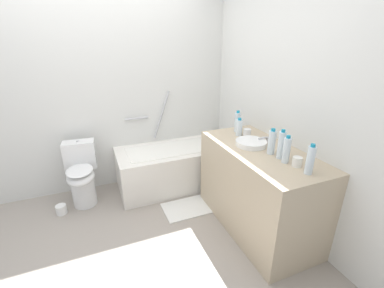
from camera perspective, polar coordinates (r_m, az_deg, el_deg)
name	(u,v)px	position (r m, az deg, el deg)	size (l,w,h in m)	color
ground_plane	(127,241)	(2.69, -14.19, -20.05)	(4.14, 4.14, 0.00)	#9E9389
wall_back_tiled	(101,94)	(3.28, -19.49, 10.44)	(3.54, 0.10, 2.37)	silver
wall_right_mirror	(280,103)	(2.75, 18.82, 8.49)	(0.10, 2.72, 2.37)	silver
bathtub	(176,165)	(3.35, -3.57, -4.64)	(1.46, 0.67, 1.18)	white
toilet	(82,175)	(3.19, -23.22, -6.24)	(0.35, 0.54, 0.72)	white
vanity_counter	(257,189)	(2.64, 14.21, -9.55)	(0.62, 1.31, 0.85)	tan
sink_basin	(251,143)	(2.50, 12.92, 0.22)	(0.29, 0.29, 0.05)	white
sink_faucet	(266,140)	(2.60, 16.08, 0.86)	(0.12, 0.15, 0.06)	silver
water_bottle_0	(237,122)	(2.83, 10.01, 4.81)	(0.06, 0.06, 0.23)	silver
water_bottle_1	(310,160)	(2.08, 24.68, -3.23)	(0.06, 0.06, 0.24)	silver
water_bottle_2	(281,145)	(2.27, 19.15, -0.19)	(0.06, 0.06, 0.25)	silver
water_bottle_3	(287,150)	(2.20, 20.17, -1.25)	(0.06, 0.06, 0.23)	silver
water_bottle_4	(239,127)	(2.72, 10.39, 3.62)	(0.07, 0.07, 0.19)	silver
water_bottle_5	(272,142)	(2.33, 17.22, 0.40)	(0.06, 0.06, 0.23)	silver
drinking_glass_0	(297,162)	(2.19, 22.21, -3.65)	(0.07, 0.07, 0.08)	white
drinking_glass_1	(247,133)	(2.72, 12.07, 2.46)	(0.08, 0.08, 0.08)	white
bath_mat	(191,207)	(3.03, -0.25, -13.76)	(0.62, 0.37, 0.01)	white
toilet_paper_roll	(61,209)	(3.25, -26.92, -12.78)	(0.11, 0.11, 0.10)	white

